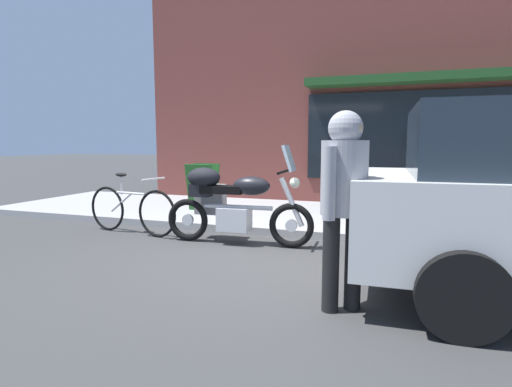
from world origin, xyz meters
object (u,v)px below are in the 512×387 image
(parked_bicycle, at_px, (131,209))
(pedestrian_walking, at_px, (344,188))
(sandwich_board_sign, at_px, (203,187))
(touring_motorcycle, at_px, (229,201))

(parked_bicycle, distance_m, pedestrian_walking, 4.02)
(parked_bicycle, height_order, pedestrian_walking, pedestrian_walking)
(parked_bicycle, relative_size, sandwich_board_sign, 1.95)
(touring_motorcycle, xyz_separation_m, parked_bicycle, (-1.69, 0.06, -0.21))
(touring_motorcycle, distance_m, pedestrian_walking, 2.61)
(pedestrian_walking, relative_size, sandwich_board_sign, 1.86)
(parked_bicycle, bearing_deg, sandwich_board_sign, 78.19)
(pedestrian_walking, bearing_deg, touring_motorcycle, 134.17)
(pedestrian_walking, distance_m, sandwich_board_sign, 4.83)
(parked_bicycle, bearing_deg, pedestrian_walking, -28.70)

